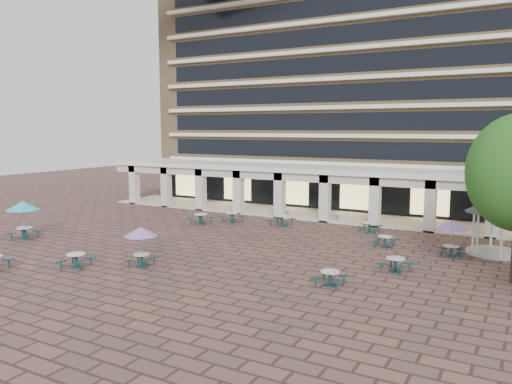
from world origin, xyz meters
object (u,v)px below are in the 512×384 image
(picnic_table_0, at_px, (76,259))
(planter_left, at_px, (280,211))
(picnic_table_2, at_px, (330,277))
(gazebo, at_px, (498,211))
(planter_right, at_px, (329,214))

(picnic_table_0, bearing_deg, planter_left, 65.32)
(picnic_table_2, distance_m, gazebo, 13.06)
(planter_left, xyz_separation_m, planter_right, (4.60, -0.00, 0.10))
(picnic_table_2, distance_m, planter_right, 17.65)
(gazebo, bearing_deg, planter_right, 157.24)
(picnic_table_2, height_order, gazebo, gazebo)
(picnic_table_0, distance_m, planter_left, 20.54)
(picnic_table_2, relative_size, planter_left, 1.10)
(picnic_table_2, xyz_separation_m, gazebo, (6.73, 10.96, 2.26))
(picnic_table_0, bearing_deg, planter_right, 53.14)
(planter_right, bearing_deg, picnic_table_2, -68.80)
(picnic_table_0, height_order, picnic_table_2, picnic_table_0)
(planter_right, bearing_deg, planter_left, 180.00)
(picnic_table_2, relative_size, planter_right, 1.10)
(picnic_table_2, height_order, planter_left, planter_left)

